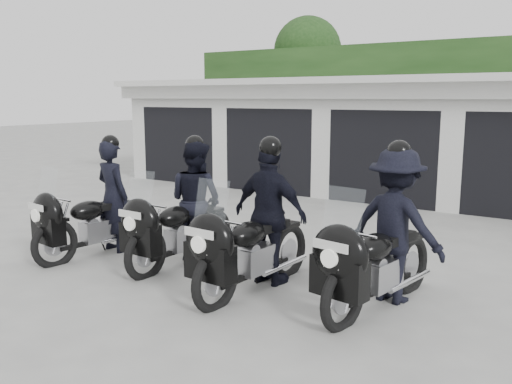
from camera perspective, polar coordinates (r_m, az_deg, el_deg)
The scene contains 7 objects.
ground at distance 8.28m, azimuth -0.51°, elevation -7.56°, with size 80.00×80.00×0.00m, color #9B9B96.
garage_block at distance 15.31m, azimuth 16.54°, elevation 5.56°, with size 16.40×6.80×2.96m.
background_vegetation at distance 19.90m, azimuth 21.90°, elevation 10.06°, with size 20.00×3.90×5.80m.
police_bike_a at distance 8.94m, azimuth -16.44°, elevation -1.52°, with size 0.84×2.24×1.96m.
police_bike_b at distance 8.23m, azimuth -7.26°, elevation -1.71°, with size 0.92×2.28×1.99m.
police_bike_c at distance 7.07m, azimuth 0.55°, elevation -3.31°, with size 1.16×2.36×2.06m.
police_bike_d at distance 6.67m, azimuth 13.71°, elevation -4.36°, with size 1.32×2.34×2.05m.
Camera 1 is at (4.38, -6.57, 2.49)m, focal length 38.00 mm.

